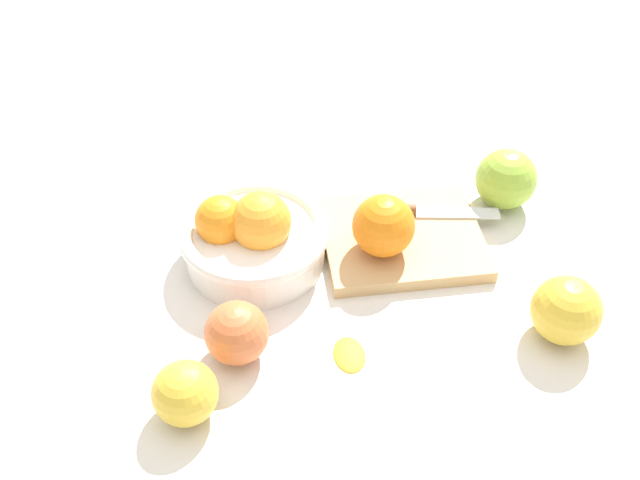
{
  "coord_description": "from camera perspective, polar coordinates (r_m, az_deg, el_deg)",
  "views": [
    {
      "loc": [
        -0.17,
        -0.59,
        0.66
      ],
      "look_at": [
        -0.03,
        0.06,
        0.04
      ],
      "focal_mm": 41.86,
      "sensor_mm": 36.0,
      "label": 1
    }
  ],
  "objects": [
    {
      "name": "apple_front_left",
      "position": [
        0.78,
        -10.27,
        -11.44
      ],
      "size": [
        0.07,
        0.07,
        0.07
      ],
      "primitive_type": "sphere",
      "color": "gold",
      "rests_on": "ground_plane"
    },
    {
      "name": "cutting_board",
      "position": [
        0.96,
        6.3,
        0.12
      ],
      "size": [
        0.21,
        0.18,
        0.02
      ],
      "primitive_type": "cube",
      "rotation": [
        0.0,
        0.0,
        -0.08
      ],
      "color": "tan",
      "rests_on": "ground_plane"
    },
    {
      "name": "orange_on_board",
      "position": [
        0.91,
        4.87,
        1.09
      ],
      "size": [
        0.08,
        0.08,
        0.08
      ],
      "primitive_type": "sphere",
      "color": "orange",
      "rests_on": "cutting_board"
    },
    {
      "name": "ground_plane",
      "position": [
        0.9,
        2.91,
        -3.99
      ],
      "size": [
        2.4,
        2.4,
        0.0
      ],
      "primitive_type": "plane",
      "color": "silver"
    },
    {
      "name": "bowl",
      "position": [
        0.92,
        -5.17,
        0.28
      ],
      "size": [
        0.19,
        0.19,
        0.1
      ],
      "color": "white",
      "rests_on": "ground_plane"
    },
    {
      "name": "apple_front_left_2",
      "position": [
        0.82,
        -6.39,
        -7.08
      ],
      "size": [
        0.07,
        0.07,
        0.07
      ],
      "primitive_type": "sphere",
      "color": "#CC6638",
      "rests_on": "ground_plane"
    },
    {
      "name": "apple_back_right",
      "position": [
        1.03,
        14.04,
        4.56
      ],
      "size": [
        0.08,
        0.08,
        0.08
      ],
      "primitive_type": "sphere",
      "color": "#8EB738",
      "rests_on": "ground_plane"
    },
    {
      "name": "knife",
      "position": [
        0.98,
        7.95,
        2.21
      ],
      "size": [
        0.15,
        0.05,
        0.01
      ],
      "color": "silver",
      "rests_on": "cutting_board"
    },
    {
      "name": "apple_front_right",
      "position": [
        0.87,
        18.31,
        -5.13
      ],
      "size": [
        0.08,
        0.08,
        0.08
      ],
      "primitive_type": "sphere",
      "color": "gold",
      "rests_on": "ground_plane"
    },
    {
      "name": "citrus_peel",
      "position": [
        0.84,
        2.25,
        -8.62
      ],
      "size": [
        0.04,
        0.05,
        0.01
      ],
      "primitive_type": "ellipsoid",
      "rotation": [
        0.0,
        0.0,
        4.63
      ],
      "color": "orange",
      "rests_on": "ground_plane"
    }
  ]
}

